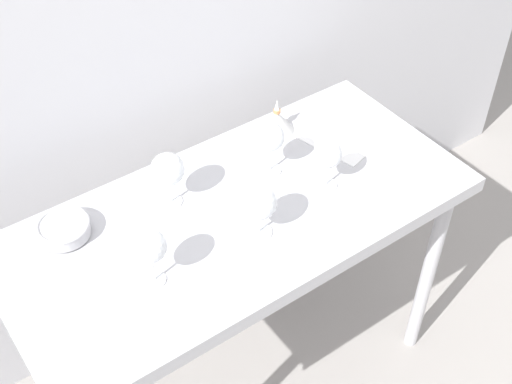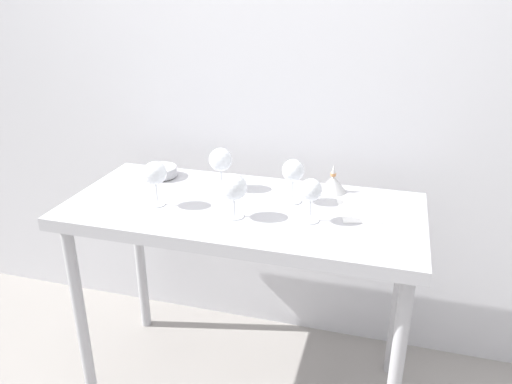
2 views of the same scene
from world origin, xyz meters
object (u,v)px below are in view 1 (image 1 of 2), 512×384
object	(u,v)px
wine_glass_near_right	(328,156)
wine_glass_near_left	(149,247)
decanter_funnel	(277,121)
wine_glass_far_left	(168,170)
tasting_bowl	(64,229)
wine_glass_far_right	(270,138)
wine_glass_near_center	(259,203)
tasting_sheet_upper	(337,141)

from	to	relation	value
wine_glass_near_right	wine_glass_near_left	bearing A→B (deg)	-177.74
wine_glass_near_right	decanter_funnel	xyz separation A→B (m)	(0.04, 0.30, -0.08)
wine_glass_far_left	wine_glass_near_left	distance (m)	0.30
wine_glass_far_left	wine_glass_near_left	size ratio (longest dim) A/B	1.00
wine_glass_near_right	tasting_bowl	world-z (taller)	wine_glass_near_right
wine_glass_far_right	wine_glass_near_left	world-z (taller)	wine_glass_near_left
decanter_funnel	wine_glass_near_center	bearing A→B (deg)	-132.53
wine_glass_far_left	tasting_bowl	distance (m)	0.33
wine_glass_far_left	tasting_bowl	size ratio (longest dim) A/B	1.18
wine_glass_near_center	tasting_bowl	world-z (taller)	wine_glass_near_center
tasting_bowl	decanter_funnel	xyz separation A→B (m)	(0.77, 0.04, 0.01)
wine_glass_near_center	wine_glass_far_left	world-z (taller)	wine_glass_far_left
wine_glass_near_right	tasting_sheet_upper	distance (m)	0.25
wine_glass_near_center	wine_glass_near_left	xyz separation A→B (m)	(-0.33, 0.02, 0.02)
wine_glass_near_right	tasting_sheet_upper	xyz separation A→B (m)	(0.16, 0.14, -0.12)
tasting_bowl	wine_glass_far_right	bearing A→B (deg)	-10.08
tasting_sheet_upper	wine_glass_far_right	bearing A→B (deg)	162.98
wine_glass_far_right	wine_glass_near_right	distance (m)	0.18
wine_glass_far_right	wine_glass_far_left	distance (m)	0.32
wine_glass_far_right	wine_glass_near_left	distance (m)	0.54
wine_glass_far_left	tasting_bowl	bearing A→B (deg)	169.40
wine_glass_far_right	tasting_bowl	size ratio (longest dim) A/B	1.17
tasting_sheet_upper	decanter_funnel	bearing A→B (deg)	112.69
wine_glass_far_right	wine_glass_near_right	size ratio (longest dim) A/B	1.08
wine_glass_near_center	wine_glass_far_left	distance (m)	0.29
wine_glass_near_right	tasting_bowl	bearing A→B (deg)	160.05
wine_glass_near_left	tasting_bowl	xyz separation A→B (m)	(-0.13, 0.29, -0.10)
wine_glass_far_right	wine_glass_near_center	distance (m)	0.27
wine_glass_near_center	tasting_sheet_upper	size ratio (longest dim) A/B	0.74
tasting_bowl	tasting_sheet_upper	bearing A→B (deg)	-7.92
wine_glass_far_left	tasting_sheet_upper	bearing A→B (deg)	-6.48
wine_glass_far_right	wine_glass_near_center	bearing A→B (deg)	-132.48
wine_glass_near_right	wine_glass_near_left	world-z (taller)	wine_glass_near_left
wine_glass_near_center	wine_glass_far_right	bearing A→B (deg)	47.52
wine_glass_near_center	decanter_funnel	bearing A→B (deg)	47.47
wine_glass_far_right	tasting_sheet_upper	distance (m)	0.29
wine_glass_near_left	decanter_funnel	world-z (taller)	wine_glass_near_left
wine_glass_near_left	tasting_bowl	bearing A→B (deg)	113.41
wine_glass_near_left	decanter_funnel	xyz separation A→B (m)	(0.65, 0.33, -0.09)
tasting_bowl	decanter_funnel	world-z (taller)	decanter_funnel
wine_glass_far_left	decanter_funnel	bearing A→B (deg)	12.02
wine_glass_far_right	wine_glass_near_left	bearing A→B (deg)	-160.75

